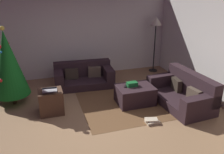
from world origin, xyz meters
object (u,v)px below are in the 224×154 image
object	(u,v)px
couch_right	(183,93)
christmas_tree	(8,64)
ottoman	(135,95)
tv_remote	(126,86)
gift_box	(132,84)
book_stack	(152,121)
side_table	(51,102)
corner_lamp	(156,25)
laptop	(50,89)
couch_left	(84,76)

from	to	relation	value
couch_right	christmas_tree	bearing A→B (deg)	68.28
ottoman	christmas_tree	bearing A→B (deg)	162.87
ottoman	tv_remote	xyz separation A→B (m)	(-0.21, 0.07, 0.23)
gift_box	couch_right	bearing A→B (deg)	-20.13
gift_box	book_stack	xyz separation A→B (m)	(0.06, -0.98, -0.45)
ottoman	side_table	bearing A→B (deg)	176.50
tv_remote	corner_lamp	size ratio (longest dim) A/B	0.09
couch_right	laptop	size ratio (longest dim) A/B	4.47
corner_lamp	book_stack	bearing A→B (deg)	-117.12
side_table	laptop	size ratio (longest dim) A/B	1.44
gift_box	tv_remote	world-z (taller)	gift_box
side_table	book_stack	xyz separation A→B (m)	(1.96, -1.06, -0.23)
christmas_tree	couch_left	bearing A→B (deg)	18.76
ottoman	couch_right	bearing A→B (deg)	-19.41
ottoman	tv_remote	bearing A→B (deg)	161.47
gift_box	tv_remote	distance (m)	0.15
couch_right	laptop	xyz separation A→B (m)	(-3.06, 0.45, 0.31)
tv_remote	side_table	bearing A→B (deg)	-149.10
couch_right	tv_remote	world-z (taller)	couch_right
gift_box	laptop	world-z (taller)	laptop
tv_remote	laptop	bearing A→B (deg)	-147.37
ottoman	laptop	xyz separation A→B (m)	(-1.97, 0.07, 0.38)
tv_remote	christmas_tree	xyz separation A→B (m)	(-2.59, 0.79, 0.57)
gift_box	tv_remote	xyz separation A→B (m)	(-0.14, 0.03, -0.04)
laptop	ottoman	bearing A→B (deg)	-1.95
christmas_tree	corner_lamp	bearing A→B (deg)	14.13
christmas_tree	side_table	world-z (taller)	christmas_tree
couch_right	christmas_tree	distance (m)	4.16
gift_box	tv_remote	bearing A→B (deg)	167.95
corner_lamp	christmas_tree	bearing A→B (deg)	-165.87
ottoman	tv_remote	distance (m)	0.32
christmas_tree	corner_lamp	distance (m)	4.44
couch_right	gift_box	size ratio (longest dim) A/B	6.81
book_stack	couch_left	bearing A→B (deg)	111.59
tv_remote	christmas_tree	world-z (taller)	christmas_tree
tv_remote	laptop	xyz separation A→B (m)	(-1.76, -0.00, 0.15)
christmas_tree	book_stack	size ratio (longest dim) A/B	6.19
couch_left	christmas_tree	distance (m)	2.09
couch_right	laptop	world-z (taller)	couch_right
tv_remote	corner_lamp	xyz separation A→B (m)	(1.69, 1.87, 1.06)
ottoman	side_table	distance (m)	1.97
side_table	christmas_tree	bearing A→B (deg)	138.41
christmas_tree	gift_box	bearing A→B (deg)	-16.76
couch_left	christmas_tree	xyz separation A→B (m)	(-1.84, -0.62, 0.76)
couch_left	gift_box	distance (m)	1.72
tv_remote	ottoman	bearing A→B (deg)	13.99
gift_box	laptop	bearing A→B (deg)	179.18
couch_right	corner_lamp	xyz separation A→B (m)	(0.38, 2.33, 1.22)
laptop	corner_lamp	xyz separation A→B (m)	(3.45, 1.87, 0.91)
tv_remote	side_table	size ratio (longest dim) A/B	0.29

